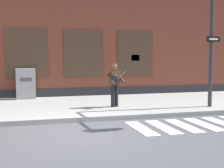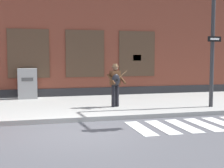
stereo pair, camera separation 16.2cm
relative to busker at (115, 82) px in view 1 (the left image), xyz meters
name	(u,v)px [view 1 (the left image)]	position (x,y,z in m)	size (l,w,h in m)	color
ground_plane	(80,133)	(-1.89, -3.13, -1.10)	(160.00, 160.00, 0.00)	#4C4C51
sidewalk	(63,107)	(-1.89, 0.99, -1.02)	(28.00, 5.58, 0.16)	#9E9E99
building_backdrop	(52,37)	(-1.89, 5.78, 2.05)	(28.00, 4.06, 6.31)	brown
crosswalk	(213,124)	(2.31, -3.10, -1.10)	(5.20, 1.90, 0.01)	silver
busker	(115,82)	(0.00, 0.00, 0.00)	(0.78, 0.67, 1.66)	black
utility_box	(26,84)	(-3.31, 3.33, -0.25)	(0.86, 0.56, 1.40)	#9E9E9E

